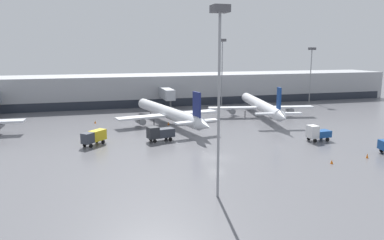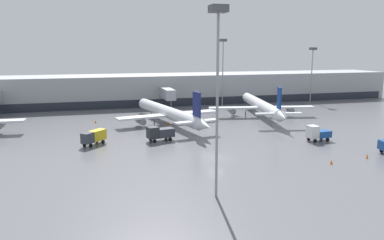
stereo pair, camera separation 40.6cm
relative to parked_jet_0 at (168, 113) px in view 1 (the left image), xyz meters
name	(u,v)px [view 1 (the left image)]	position (x,y,z in m)	size (l,w,h in m)	color
ground_plane	(217,158)	(1.61, -28.45, -2.56)	(320.00, 320.00, 0.00)	slate
terminal_building	(150,89)	(1.41, 33.41, 1.93)	(160.00, 31.38, 9.00)	#9EA0A5
parked_jet_0	(168,113)	(0.00, 0.00, 0.00)	(24.20, 37.75, 8.72)	silver
parked_jet_1	(261,106)	(24.32, 2.56, 0.31)	(26.53, 37.64, 8.83)	silver
service_truck_0	(160,133)	(-4.91, -15.32, -0.98)	(5.34, 3.11, 2.82)	#2D333D
service_truck_1	(317,133)	(23.26, -23.16, -1.01)	(4.49, 2.30, 3.00)	#19478C
service_truck_3	(94,136)	(-16.79, -15.14, -0.98)	(4.61, 4.71, 2.57)	gold
traffic_cone_0	(169,123)	(-0.24, -1.02, -2.21)	(0.52, 0.52, 0.71)	orange
traffic_cone_1	(332,162)	(17.13, -36.07, -2.25)	(0.42, 0.42, 0.62)	orange
traffic_cone_2	(367,156)	(24.35, -35.01, -2.19)	(0.37, 0.37, 0.75)	orange
traffic_cone_3	(95,122)	(-16.14, 5.43, -2.28)	(0.45, 0.45, 0.57)	orange
apron_light_mast_0	(219,52)	(-3.53, -43.34, 14.02)	(1.80, 1.80, 21.47)	gray
apron_light_mast_1	(222,54)	(21.18, 22.73, 12.87)	(1.80, 1.80, 19.76)	gray
apron_light_mast_2	(311,59)	(51.27, 22.93, 11.21)	(1.80, 1.80, 17.33)	gray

